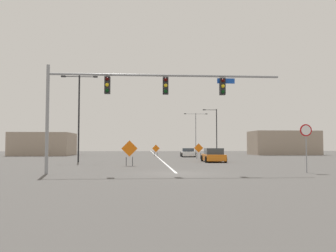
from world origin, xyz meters
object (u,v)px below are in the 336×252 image
Objects in this scene: traffic_signal_assembly at (136,91)px; car_orange_near at (213,156)px; street_lamp_far_right at (215,129)px; construction_sign_median_near at (156,149)px; car_white_approaching at (188,153)px; street_lamp_mid_right at (79,111)px; construction_sign_right_lane at (199,149)px; stop_sign at (306,139)px; street_lamp_near_left at (196,129)px; construction_sign_left_shoulder at (129,150)px.

traffic_signal_assembly is 16.52m from car_orange_near.
construction_sign_median_near is at bearing -166.90° from street_lamp_far_right.
street_lamp_far_right reaches higher than car_white_approaching.
street_lamp_mid_right is 4.56× the size of construction_sign_right_lane.
street_lamp_near_left is (0.31, 48.26, 2.81)m from stop_sign.
street_lamp_far_right is at bearing 70.25° from construction_sign_right_lane.
stop_sign is 0.70× the size of car_white_approaching.
car_orange_near is at bearing -102.35° from street_lamp_far_right.
construction_sign_left_shoulder is (-0.67, 7.92, -3.64)m from traffic_signal_assembly.
construction_sign_median_near is 19.83m from car_orange_near.
construction_sign_median_near reaches higher than car_orange_near.
street_lamp_near_left is 3.88× the size of construction_sign_left_shoulder.
construction_sign_right_lane reaches higher than construction_sign_median_near.
street_lamp_far_right is 30.57m from construction_sign_left_shoulder.
street_lamp_near_left is at bearing 63.45° from street_lamp_mid_right.
car_white_approaching is at bearing 76.80° from traffic_signal_assembly.
street_lamp_mid_right is at bearing 139.25° from stop_sign.
street_lamp_mid_right reaches higher than car_white_approaching.
street_lamp_mid_right is at bearing 178.81° from car_orange_near.
street_lamp_near_left reaches higher than traffic_signal_assembly.
traffic_signal_assembly reaches higher than car_white_approaching.
construction_sign_median_near is at bearing 142.05° from car_white_approaching.
stop_sign reaches higher than construction_sign_median_near.
street_lamp_mid_right reaches higher than construction_sign_median_near.
street_lamp_far_right is at bearing -83.93° from street_lamp_near_left.
street_lamp_far_right is 3.65× the size of construction_sign_left_shoulder.
traffic_signal_assembly is 7.39× the size of construction_sign_right_lane.
construction_sign_left_shoulder is 0.49× the size of car_white_approaching.
car_orange_near is (0.34, -7.42, -0.59)m from construction_sign_right_lane.
stop_sign is (10.62, -0.04, -2.86)m from traffic_signal_assembly.
street_lamp_near_left reaches higher than construction_sign_right_lane.
street_lamp_mid_right is at bearing -114.05° from construction_sign_median_near.
construction_sign_right_lane is at bearing 59.63° from construction_sign_left_shoulder.
street_lamp_near_left is 27.28m from construction_sign_right_lane.
car_orange_near is at bearing 36.44° from construction_sign_left_shoulder.
traffic_signal_assembly is 3.20× the size of car_orange_near.
stop_sign is 14.46m from car_orange_near.
street_lamp_far_right is 8.75m from car_white_approaching.
street_lamp_mid_right is 15.58m from construction_sign_right_lane.
construction_sign_right_lane is 7.45m from car_orange_near.
construction_sign_right_lane is at bearing 71.32° from traffic_signal_assembly.
street_lamp_far_right is 0.94× the size of street_lamp_near_left.
traffic_signal_assembly is 22.95m from construction_sign_right_lane.
street_lamp_mid_right is 21.03m from construction_sign_median_near.
street_lamp_far_right is at bearing 64.80° from construction_sign_left_shoulder.
car_white_approaching is (-3.68, 29.64, -1.53)m from stop_sign.
stop_sign is at bearing -77.85° from car_orange_near.
stop_sign is at bearing -82.93° from car_white_approaching.
construction_sign_left_shoulder is at bearing -115.20° from street_lamp_far_right.
street_lamp_far_right reaches higher than traffic_signal_assembly.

